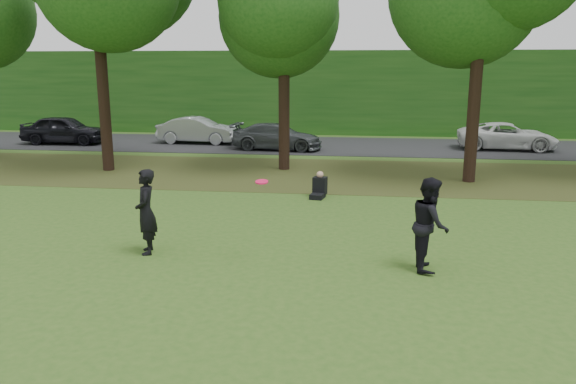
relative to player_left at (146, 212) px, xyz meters
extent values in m
plane|color=#2F531A|center=(4.65, -3.18, -0.96)|extent=(120.00, 120.00, 0.00)
cube|color=#423517|center=(4.65, 9.82, -0.95)|extent=(60.00, 7.00, 0.01)
cube|color=black|center=(4.65, 17.82, -0.95)|extent=(70.00, 7.00, 0.02)
cube|color=#1B4D16|center=(4.65, 23.82, 1.54)|extent=(70.00, 3.00, 5.00)
imported|color=black|center=(0.00, 0.00, 0.00)|extent=(0.66, 0.81, 1.92)
imported|color=black|center=(6.15, -0.24, 0.01)|extent=(0.74, 0.95, 1.94)
imported|color=black|center=(-11.03, 16.66, -0.18)|extent=(4.47, 1.89, 1.51)
imported|color=#979A9E|center=(-4.00, 17.77, -0.23)|extent=(4.35, 1.72, 1.41)
imported|color=#3F4447|center=(0.57, 16.02, -0.29)|extent=(4.61, 2.18, 1.30)
imported|color=silver|center=(11.98, 17.53, -0.27)|extent=(4.92, 2.54, 1.33)
cylinder|color=#FF1555|center=(2.67, -0.27, 0.81)|extent=(0.37, 0.37, 0.08)
cube|color=black|center=(3.39, 5.78, -0.88)|extent=(0.50, 0.62, 0.16)
cube|color=black|center=(3.44, 6.06, -0.60)|extent=(0.48, 0.41, 0.56)
sphere|color=tan|center=(3.44, 6.06, -0.24)|extent=(0.22, 0.22, 0.22)
cylinder|color=black|center=(-5.35, 9.62, 1.58)|extent=(0.44, 0.44, 5.08)
cylinder|color=black|center=(1.65, 10.72, 1.10)|extent=(0.44, 0.44, 4.12)
cylinder|color=black|center=(8.65, 9.12, 1.35)|extent=(0.44, 0.44, 4.62)
camera|label=1|loc=(4.67, -11.56, 3.18)|focal=35.00mm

